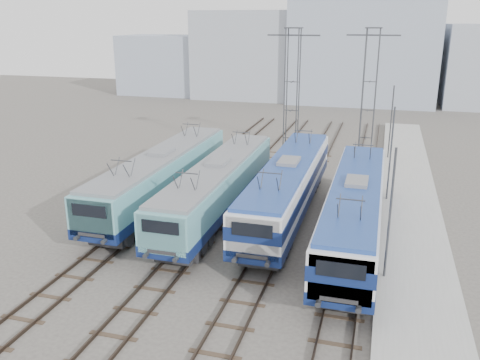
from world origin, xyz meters
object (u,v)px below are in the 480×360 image
(mast_front, at_px, (390,217))
(mast_mid, at_px, (390,156))
(locomotive_center_right, at_px, (288,185))
(locomotive_far_left, at_px, (161,174))
(catenary_tower_east, at_px, (369,91))
(catenary_tower_west, at_px, (292,92))
(locomotive_center_left, at_px, (217,185))
(locomotive_far_right, at_px, (355,208))
(mast_rear, at_px, (391,124))

(mast_front, distance_m, mast_mid, 12.00)
(locomotive_center_right, height_order, mast_mid, mast_mid)
(locomotive_far_left, height_order, catenary_tower_east, catenary_tower_east)
(mast_front, bearing_deg, catenary_tower_west, 113.27)
(catenary_tower_east, bearing_deg, locomotive_center_right, -105.78)
(locomotive_center_left, relative_size, catenary_tower_west, 1.52)
(locomotive_far_right, height_order, catenary_tower_east, catenary_tower_east)
(locomotive_far_right, relative_size, mast_front, 2.66)
(locomotive_center_left, bearing_deg, mast_rear, 59.01)
(mast_mid, xyz_separation_m, mast_rear, (0.00, 12.00, 0.00))
(locomotive_center_right, height_order, catenary_tower_west, catenary_tower_west)
(locomotive_far_right, bearing_deg, mast_mid, 77.06)
(locomotive_center_right, bearing_deg, locomotive_far_right, -33.84)
(locomotive_far_right, bearing_deg, mast_front, -64.89)
(locomotive_far_left, distance_m, catenary_tower_east, 20.47)
(locomotive_center_right, bearing_deg, mast_front, -47.64)
(locomotive_far_left, relative_size, locomotive_far_right, 1.01)
(locomotive_far_left, height_order, mast_mid, mast_mid)
(locomotive_far_left, distance_m, locomotive_far_right, 13.84)
(catenary_tower_east, distance_m, mast_mid, 10.69)
(locomotive_center_left, bearing_deg, mast_front, -28.67)
(mast_rear, bearing_deg, mast_front, -90.00)
(mast_mid, bearing_deg, locomotive_center_right, -141.59)
(locomotive_far_right, relative_size, catenary_tower_west, 1.55)
(catenary_tower_west, distance_m, catenary_tower_east, 6.80)
(locomotive_far_left, xyz_separation_m, locomotive_far_right, (13.50, -3.07, 0.04))
(locomotive_far_right, height_order, mast_rear, mast_rear)
(catenary_tower_east, height_order, mast_rear, catenary_tower_east)
(locomotive_center_left, bearing_deg, locomotive_far_left, 166.51)
(mast_front, bearing_deg, locomotive_center_right, 132.36)
(locomotive_far_right, xyz_separation_m, catenary_tower_east, (-0.25, 18.05, 4.27))
(mast_front, xyz_separation_m, mast_rear, (0.00, 24.00, 0.00))
(locomotive_far_right, distance_m, catenary_tower_east, 18.55)
(locomotive_center_left, relative_size, mast_front, 2.60)
(catenary_tower_west, distance_m, mast_front, 22.00)
(catenary_tower_east, relative_size, mast_mid, 1.71)
(locomotive_center_right, bearing_deg, locomotive_far_left, 179.70)
(locomotive_far_left, relative_size, catenary_tower_west, 1.56)
(locomotive_far_left, relative_size, mast_rear, 2.67)
(mast_mid, bearing_deg, locomotive_far_left, -162.00)
(locomotive_far_left, bearing_deg, mast_front, -24.55)
(locomotive_center_left, height_order, catenary_tower_west, catenary_tower_west)
(locomotive_center_left, xyz_separation_m, catenary_tower_west, (2.25, 14.07, 4.37))
(mast_front, height_order, mast_rear, same)
(mast_rear, bearing_deg, locomotive_far_right, -95.27)
(locomotive_far_left, xyz_separation_m, locomotive_center_left, (4.50, -1.08, -0.06))
(catenary_tower_east, height_order, mast_front, catenary_tower_east)
(mast_front, xyz_separation_m, mast_mid, (0.00, 12.00, 0.00))
(catenary_tower_east, distance_m, mast_rear, 4.28)
(locomotive_center_right, relative_size, mast_front, 2.69)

